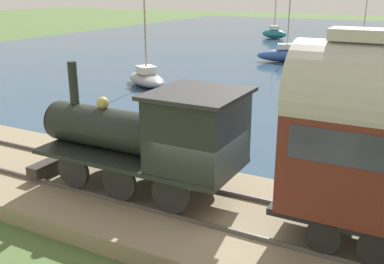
% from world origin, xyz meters
% --- Properties ---
extents(ground_plane, '(200.00, 200.00, 0.00)m').
position_xyz_m(ground_plane, '(0.00, 0.00, 0.00)').
color(ground_plane, '#476033').
extents(rail_embankment, '(5.14, 56.00, 0.59)m').
position_xyz_m(rail_embankment, '(0.37, 0.00, 0.24)').
color(rail_embankment, '#84755B').
rests_on(rail_embankment, ground).
extents(steam_locomotive, '(2.46, 6.38, 3.44)m').
position_xyz_m(steam_locomotive, '(0.37, 1.85, 2.29)').
color(steam_locomotive, black).
rests_on(steam_locomotive, rail_embankment).
extents(sailboat_gray, '(3.77, 4.34, 6.40)m').
position_xyz_m(sailboat_gray, '(14.37, 11.50, 0.50)').
color(sailboat_gray, gray).
rests_on(sailboat_gray, harbor_water).
extents(sailboat_teal, '(2.07, 3.60, 7.52)m').
position_xyz_m(sailboat_teal, '(44.96, 13.05, 0.65)').
color(sailboat_teal, '#1E707A').
rests_on(sailboat_teal, harbor_water).
extents(sailboat_blue, '(3.64, 5.13, 6.05)m').
position_xyz_m(sailboat_blue, '(28.19, 6.45, 0.61)').
color(sailboat_blue, '#335199').
rests_on(sailboat_blue, harbor_water).
extents(sailboat_navy, '(1.94, 4.12, 6.00)m').
position_xyz_m(sailboat_navy, '(39.84, 2.03, 0.80)').
color(sailboat_navy, '#192347').
rests_on(sailboat_navy, harbor_water).
extents(rowboat_far_out, '(2.06, 1.99, 0.45)m').
position_xyz_m(rowboat_far_out, '(11.61, -2.62, 0.23)').
color(rowboat_far_out, beige).
rests_on(rowboat_far_out, harbor_water).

